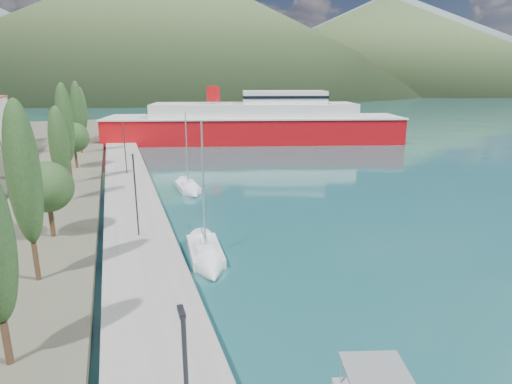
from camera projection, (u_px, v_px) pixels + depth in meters
name	position (u px, v px, depth m)	size (l,w,h in m)	color
ground	(147.00, 117.00, 131.22)	(1400.00, 1400.00, 0.00)	#1C5053
quay	(132.00, 200.00, 42.32)	(5.00, 88.00, 0.80)	gray
hills_far	(214.00, 29.00, 609.89)	(1480.00, 900.00, 180.00)	slate
hills_near	(233.00, 33.00, 379.48)	(1010.00, 520.00, 115.00)	#435830
tree_row	(64.00, 140.00, 44.16)	(3.84, 64.44, 10.93)	#47301E
lamp_posts	(136.00, 193.00, 30.85)	(0.15, 44.61, 6.06)	#2D2D33
sailboat_near	(208.00, 262.00, 28.45)	(2.75, 7.35, 10.34)	silver
sailboat_mid	(191.00, 191.00, 46.16)	(2.28, 6.46, 9.39)	silver
ferry	(255.00, 124.00, 81.54)	(56.53, 26.11, 11.01)	#B60B10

